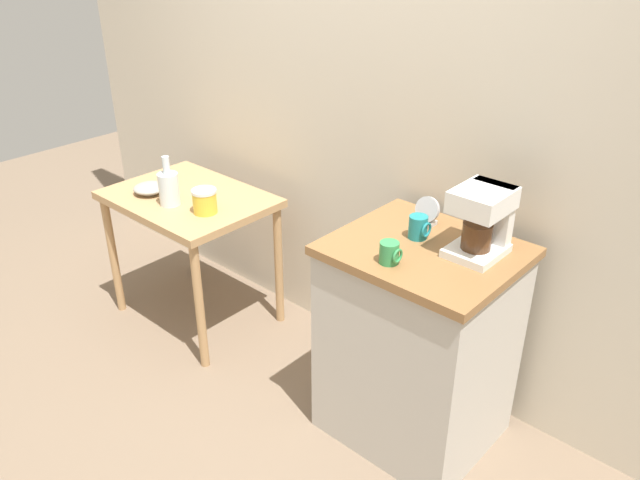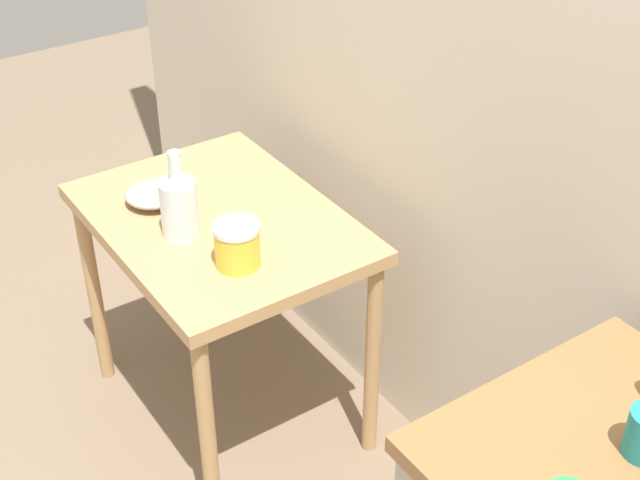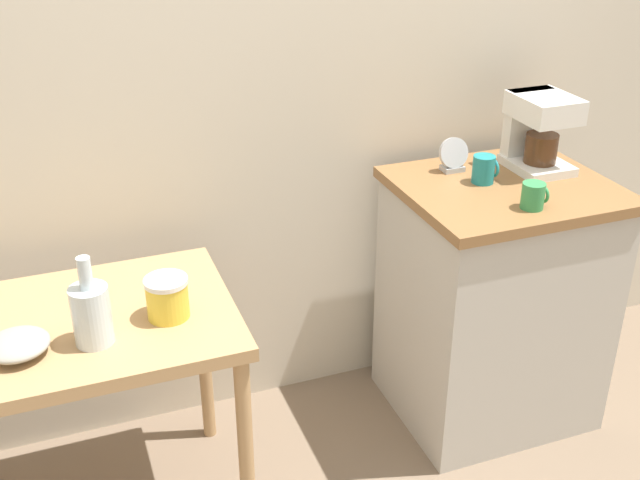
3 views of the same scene
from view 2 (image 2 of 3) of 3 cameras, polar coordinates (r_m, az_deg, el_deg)
name	(u,v)px [view 2 (image 2 of 3)]	position (r m, az deg, el deg)	size (l,w,h in m)	color
back_wall	(619,45)	(1.91, 18.33, 11.60)	(4.40, 0.10, 2.80)	beige
wooden_table	(221,245)	(2.57, -6.28, -0.34)	(0.83, 0.61, 0.73)	tan
bowl_stoneware	(154,194)	(2.59, -10.43, 2.89)	(0.16, 0.16, 0.05)	#9E998C
glass_carafe_vase	(179,206)	(2.41, -8.86, 2.12)	(0.10, 0.10, 0.25)	silver
canister_enamel	(237,245)	(2.29, -5.24, -0.31)	(0.12, 0.12, 0.12)	gold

